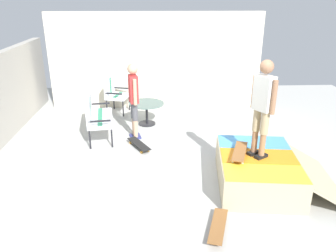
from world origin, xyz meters
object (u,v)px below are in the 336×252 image
object	(u,v)px
person_watching	(134,96)
skateboard_on_ramp	(240,151)
skateboard_by_bench	(139,144)
skate_ramp	(259,170)
patio_chair_near_house	(114,91)
skateboard_spare	(218,226)
person_skater	(263,103)
patio_bench	(95,113)
patio_table	(147,109)

from	to	relation	value
person_watching	skateboard_on_ramp	bearing A→B (deg)	-137.96
skateboard_by_bench	skate_ramp	bearing A→B (deg)	-125.98
patio_chair_near_house	skateboard_spare	bearing A→B (deg)	-158.74
patio_chair_near_house	skate_ramp	bearing A→B (deg)	-143.27
skateboard_spare	person_skater	bearing A→B (deg)	-35.25
patio_bench	person_watching	xyz separation A→B (m)	(-0.01, -0.90, 0.41)
person_watching	skateboard_spare	world-z (taller)	person_watching
patio_chair_near_house	patio_table	world-z (taller)	patio_chair_near_house
patio_table	person_skater	xyz separation A→B (m)	(-2.98, -1.96, 1.11)
patio_table	skateboard_spare	size ratio (longest dim) A/B	1.09
skate_ramp	person_watching	size ratio (longest dim) A/B	1.28
patio_bench	skateboard_by_bench	size ratio (longest dim) A/B	1.65
person_watching	patio_bench	bearing A→B (deg)	89.06
skateboard_on_ramp	skateboard_by_bench	bearing A→B (deg)	49.24
skate_ramp	skateboard_by_bench	xyz separation A→B (m)	(1.58, 2.17, -0.19)
person_watching	patio_chair_near_house	bearing A→B (deg)	20.27
patio_bench	patio_table	world-z (taller)	patio_bench
person_skater	skate_ramp	bearing A→B (deg)	-101.09
skateboard_spare	skateboard_on_ramp	distance (m)	1.48
skate_ramp	skateboard_spare	xyz separation A→B (m)	(-1.23, 0.93, -0.19)
skateboard_by_bench	person_watching	bearing A→B (deg)	10.95
patio_chair_near_house	skateboard_on_ramp	xyz separation A→B (m)	(-3.93, -2.59, 0.03)
person_watching	skateboard_by_bench	size ratio (longest dim) A/B	2.19
person_skater	skateboard_on_ramp	size ratio (longest dim) A/B	2.02
patio_chair_near_house	skateboard_spare	world-z (taller)	patio_chair_near_house
skate_ramp	person_watching	xyz separation A→B (m)	(2.15, 2.28, 0.75)
skate_ramp	person_watching	bearing A→B (deg)	46.74
patio_chair_near_house	patio_table	xyz separation A→B (m)	(-0.96, -0.93, -0.21)
patio_table	skateboard_spare	distance (m)	4.37
patio_chair_near_house	person_skater	world-z (taller)	person_skater
patio_table	person_skater	world-z (taller)	person_skater
patio_bench	skateboard_by_bench	xyz separation A→B (m)	(-0.58, -1.01, -0.53)
patio_chair_near_house	person_skater	size ratio (longest dim) A/B	0.61
person_watching	person_skater	xyz separation A→B (m)	(-2.13, -2.23, 0.49)
patio_table	person_skater	size ratio (longest dim) A/B	0.54
skate_ramp	skateboard_spare	bearing A→B (deg)	142.87
person_skater	skateboard_by_bench	bearing A→B (deg)	53.51
skateboard_spare	skate_ramp	bearing A→B (deg)	-37.13
person_watching	skateboard_by_bench	distance (m)	1.11
skate_ramp	skateboard_on_ramp	distance (m)	0.51
person_skater	skateboard_by_bench	xyz separation A→B (m)	(1.57, 2.12, -1.43)
skate_ramp	skateboard_on_ramp	size ratio (longest dim) A/B	2.71
skate_ramp	person_watching	world-z (taller)	person_watching
patio_chair_near_house	skateboard_by_bench	xyz separation A→B (m)	(-2.37, -0.78, -0.53)
skate_ramp	patio_bench	xyz separation A→B (m)	(2.16, 3.18, 0.34)
skateboard_by_bench	person_skater	bearing A→B (deg)	-126.49
patio_table	person_watching	size ratio (longest dim) A/B	0.52
person_watching	person_skater	distance (m)	3.12
patio_bench	patio_table	xyz separation A→B (m)	(0.83, -1.16, -0.21)
patio_table	skateboard_by_bench	bearing A→B (deg)	173.85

